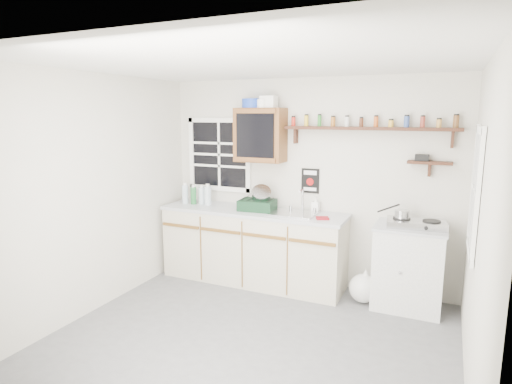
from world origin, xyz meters
TOP-DOWN VIEW (x-y plane):
  - room at (0.00, 0.00)m, footprint 3.64×3.24m
  - main_cabinet at (-0.58, 1.30)m, footprint 2.31×0.63m
  - right_cabinet at (1.25, 1.32)m, footprint 0.73×0.57m
  - sink at (-0.05, 1.30)m, footprint 0.52×0.44m
  - upper_cabinet at (-0.55, 1.44)m, footprint 0.60×0.32m
  - upper_cabinet_clutter at (-0.57, 1.44)m, footprint 0.43×0.24m
  - spice_shelf at (0.74, 1.51)m, footprint 1.91×0.18m
  - secondary_shelf at (1.36, 1.52)m, footprint 0.45×0.16m
  - warning_sign at (0.05, 1.59)m, footprint 0.22×0.02m
  - window_back at (-1.20, 1.59)m, footprint 0.93×0.03m
  - window_right at (1.79, 0.55)m, footprint 0.03×0.78m
  - water_bottles at (-1.38, 1.32)m, footprint 0.40×0.15m
  - dish_rack at (-0.51, 1.32)m, footprint 0.45×0.36m
  - soap_bottle at (0.15, 1.52)m, footprint 0.09×0.09m
  - rag at (0.32, 1.20)m, footprint 0.17×0.16m
  - hotplate at (1.30, 1.30)m, footprint 0.63×0.39m
  - saucepan at (1.15, 1.31)m, footprint 0.36×0.25m
  - trash_bag at (0.80, 1.22)m, footprint 0.36×0.33m

SIDE VIEW (x-z plane):
  - trash_bag at x=0.80m, z-range -0.03..0.38m
  - right_cabinet at x=1.25m, z-range 0.00..0.91m
  - main_cabinet at x=-0.58m, z-range 0.00..0.92m
  - rag at x=0.32m, z-range 0.92..0.94m
  - sink at x=-0.05m, z-range 0.79..1.08m
  - hotplate at x=1.30m, z-range 0.91..0.99m
  - soap_bottle at x=0.15m, z-range 0.92..1.11m
  - dish_rack at x=-0.51m, z-range 0.86..1.18m
  - saucepan at x=1.15m, z-range 0.95..1.11m
  - water_bottles at x=-1.38m, z-range 0.90..1.18m
  - room at x=0.00m, z-range -0.02..2.52m
  - warning_sign at x=0.05m, z-range 1.13..1.43m
  - window_right at x=1.79m, z-range 0.91..1.99m
  - window_back at x=-1.20m, z-range 1.06..2.04m
  - secondary_shelf at x=1.36m, z-range 1.46..1.69m
  - upper_cabinet at x=-0.55m, z-range 1.50..2.15m
  - spice_shelf at x=0.74m, z-range 1.76..2.11m
  - upper_cabinet_clutter at x=-0.57m, z-range 2.14..2.28m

